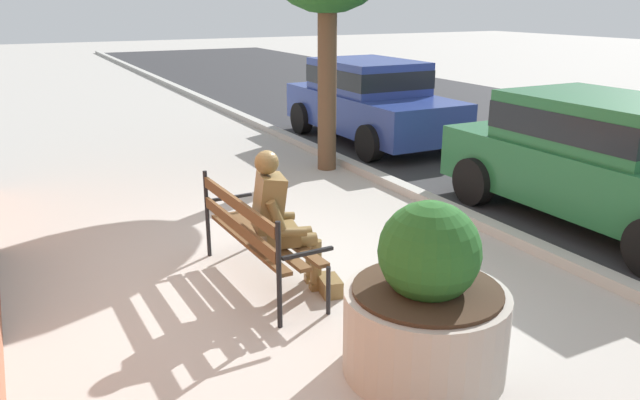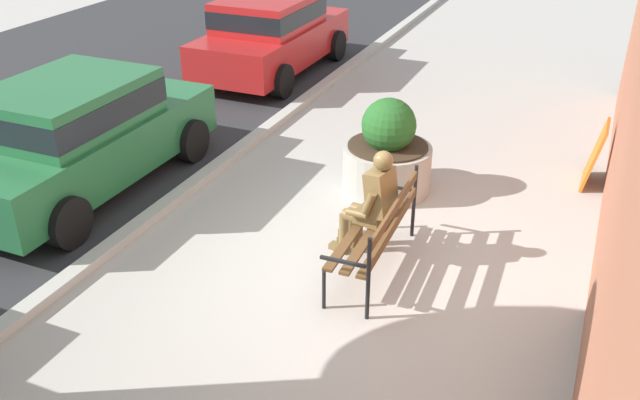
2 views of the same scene
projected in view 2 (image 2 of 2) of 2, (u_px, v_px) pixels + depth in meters
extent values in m
plane|color=#ADA8A0|center=(362.00, 275.00, 7.69)|extent=(80.00, 80.00, 0.00)
cube|color=#B2AFA8|center=(147.00, 220.00, 8.67)|extent=(60.00, 0.20, 0.12)
cube|color=brown|center=(385.00, 237.00, 7.54)|extent=(1.70, 0.16, 0.04)
cube|color=brown|center=(370.00, 234.00, 7.60)|extent=(1.70, 0.16, 0.04)
cube|color=brown|center=(354.00, 231.00, 7.66)|extent=(1.70, 0.16, 0.04)
cube|color=brown|center=(394.00, 225.00, 7.43)|extent=(1.70, 0.09, 0.11)
cube|color=brown|center=(395.00, 207.00, 7.33)|extent=(1.70, 0.09, 0.11)
cylinder|color=black|center=(324.00, 290.00, 7.05)|extent=(0.04, 0.04, 0.45)
cylinder|color=black|center=(368.00, 280.00, 6.78)|extent=(0.04, 0.04, 0.95)
cube|color=black|center=(343.00, 262.00, 6.80)|extent=(0.05, 0.48, 0.03)
cylinder|color=black|center=(376.00, 213.00, 8.49)|extent=(0.04, 0.04, 0.45)
cylinder|color=black|center=(414.00, 201.00, 8.22)|extent=(0.04, 0.04, 0.95)
cube|color=black|center=(393.00, 187.00, 8.24)|extent=(0.05, 0.48, 0.03)
cube|color=brown|center=(372.00, 215.00, 7.76)|extent=(0.40, 0.38, 0.16)
cube|color=brown|center=(381.00, 192.00, 7.56)|extent=(0.41, 0.36, 0.55)
sphere|color=brown|center=(383.00, 161.00, 7.37)|extent=(0.22, 0.22, 0.22)
cylinder|color=brown|center=(369.00, 203.00, 7.43)|extent=(0.12, 0.19, 0.29)
cylinder|color=brown|center=(357.00, 214.00, 7.58)|extent=(0.13, 0.28, 0.10)
cylinder|color=brown|center=(389.00, 188.00, 7.75)|extent=(0.12, 0.19, 0.29)
cylinder|color=brown|center=(378.00, 198.00, 7.91)|extent=(0.13, 0.28, 0.10)
cylinder|color=brown|center=(357.00, 218.00, 7.78)|extent=(0.20, 0.38, 0.14)
cylinder|color=brown|center=(344.00, 233.00, 8.00)|extent=(0.11, 0.11, 0.50)
cube|color=brown|center=(339.00, 247.00, 8.13)|extent=(0.16, 0.26, 0.07)
cylinder|color=brown|center=(366.00, 211.00, 7.91)|extent=(0.20, 0.38, 0.14)
cylinder|color=brown|center=(352.00, 227.00, 8.13)|extent=(0.11, 0.11, 0.50)
cube|color=brown|center=(347.00, 241.00, 8.26)|extent=(0.16, 0.26, 0.07)
cube|color=brown|center=(350.00, 232.00, 8.36)|extent=(0.31, 0.23, 0.16)
cylinder|color=#A8A399|center=(387.00, 168.00, 9.40)|extent=(1.20, 1.20, 0.64)
cylinder|color=#38281C|center=(388.00, 146.00, 9.24)|extent=(1.08, 1.08, 0.03)
sphere|color=#235B23|center=(389.00, 125.00, 9.10)|extent=(0.73, 0.73, 0.73)
cube|color=#236638|center=(83.00, 146.00, 9.33)|extent=(4.10, 1.71, 0.70)
cube|color=#236638|center=(67.00, 105.00, 8.91)|extent=(2.13, 1.57, 0.60)
cube|color=black|center=(67.00, 105.00, 8.91)|extent=(2.14, 1.58, 0.33)
cylinder|color=black|center=(100.00, 124.00, 10.85)|extent=(0.64, 0.22, 0.64)
cylinder|color=black|center=(192.00, 141.00, 10.25)|extent=(0.64, 0.22, 0.64)
cylinder|color=black|center=(68.00, 222.00, 8.09)|extent=(0.64, 0.22, 0.64)
cube|color=#B21E1E|center=(273.00, 43.00, 13.97)|extent=(4.10, 1.71, 0.70)
cube|color=#B21E1E|center=(268.00, 12.00, 13.54)|extent=(2.13, 1.57, 0.60)
cube|color=black|center=(268.00, 12.00, 13.54)|extent=(2.14, 1.58, 0.33)
cylinder|color=black|center=(267.00, 37.00, 15.48)|extent=(0.64, 0.22, 0.64)
cylinder|color=black|center=(336.00, 45.00, 14.88)|extent=(0.64, 0.22, 0.64)
cylinder|color=black|center=(203.00, 70.00, 13.32)|extent=(0.64, 0.22, 0.64)
cylinder|color=black|center=(282.00, 81.00, 12.73)|extent=(0.64, 0.22, 0.64)
cube|color=#C6661E|center=(595.00, 154.00, 9.49)|extent=(0.70, 0.23, 0.89)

